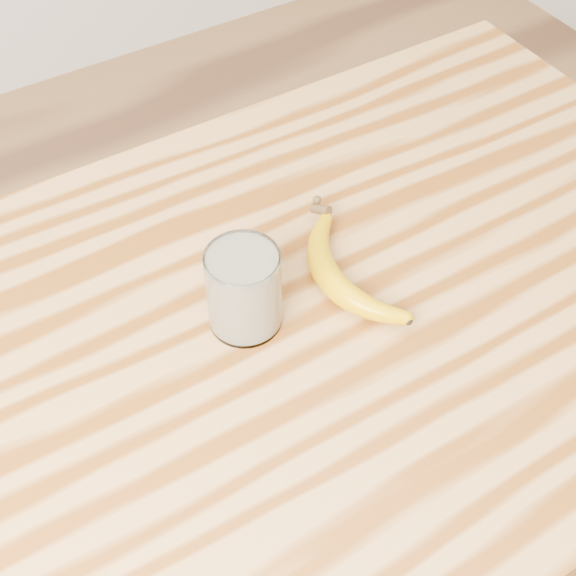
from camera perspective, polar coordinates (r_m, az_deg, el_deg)
table at (r=1.09m, az=2.44°, el=-5.59°), size 1.20×0.80×0.90m
smoothie_glass at (r=0.93m, az=-3.16°, el=-0.10°), size 0.09×0.09×0.11m
banana at (r=0.99m, az=2.97°, el=0.59°), size 0.12×0.29×0.03m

